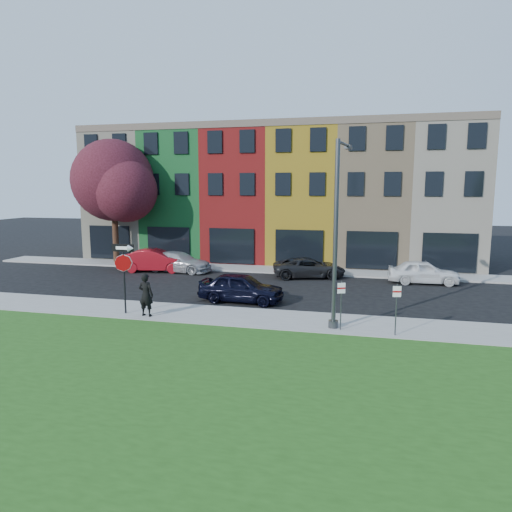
% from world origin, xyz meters
% --- Properties ---
extents(ground, '(120.00, 120.00, 0.00)m').
position_xyz_m(ground, '(0.00, 0.00, 0.00)').
color(ground, black).
rests_on(ground, ground).
extents(sidewalk_near, '(40.00, 3.00, 0.12)m').
position_xyz_m(sidewalk_near, '(2.00, 3.00, 0.06)').
color(sidewalk_near, gray).
rests_on(sidewalk_near, ground).
extents(sidewalk_far, '(40.00, 2.40, 0.12)m').
position_xyz_m(sidewalk_far, '(-3.00, 15.00, 0.06)').
color(sidewalk_far, gray).
rests_on(sidewalk_far, ground).
extents(rowhouse_block, '(30.00, 10.12, 10.00)m').
position_xyz_m(rowhouse_block, '(-2.50, 21.18, 4.99)').
color(rowhouse_block, '#BAB59A').
rests_on(rowhouse_block, ground).
extents(stop_sign, '(1.05, 0.11, 3.16)m').
position_xyz_m(stop_sign, '(-5.95, 2.30, 2.37)').
color(stop_sign, black).
rests_on(stop_sign, sidewalk_near).
extents(man, '(0.78, 0.59, 1.91)m').
position_xyz_m(man, '(-4.81, 2.12, 1.08)').
color(man, black).
rests_on(man, sidewalk_near).
extents(sedan_near, '(2.33, 4.57, 1.47)m').
position_xyz_m(sedan_near, '(-1.51, 5.99, 0.74)').
color(sedan_near, black).
rests_on(sedan_near, ground).
extents(parked_car_red, '(3.23, 5.27, 1.55)m').
position_xyz_m(parked_car_red, '(-9.50, 12.76, 0.78)').
color(parked_car_red, maroon).
rests_on(parked_car_red, ground).
extents(parked_car_silver, '(3.03, 5.17, 1.37)m').
position_xyz_m(parked_car_silver, '(-7.93, 13.08, 0.68)').
color(parked_car_silver, '#A1A2A6').
rests_on(parked_car_silver, ground).
extents(parked_car_dark, '(4.54, 5.74, 1.29)m').
position_xyz_m(parked_car_dark, '(1.09, 13.13, 0.64)').
color(parked_car_dark, black).
rests_on(parked_car_dark, ground).
extents(parked_car_white, '(2.02, 4.29, 1.41)m').
position_xyz_m(parked_car_white, '(8.05, 12.86, 0.71)').
color(parked_car_white, white).
rests_on(parked_car_white, ground).
extents(street_lamp, '(0.68, 2.57, 7.50)m').
position_xyz_m(street_lamp, '(3.41, 2.53, 3.90)').
color(street_lamp, '#404244').
rests_on(street_lamp, sidewalk_near).
extents(parking_sign_a, '(0.30, 0.16, 1.99)m').
position_xyz_m(parking_sign_a, '(3.68, 2.09, 1.38)').
color(parking_sign_a, '#404244').
rests_on(parking_sign_a, sidewalk_near).
extents(parking_sign_b, '(0.32, 0.12, 2.01)m').
position_xyz_m(parking_sign_b, '(5.77, 1.89, 1.39)').
color(parking_sign_b, '#404244').
rests_on(parking_sign_b, sidewalk_near).
extents(tree_purple, '(7.21, 6.31, 9.17)m').
position_xyz_m(tree_purple, '(-13.65, 15.01, 6.13)').
color(tree_purple, black).
rests_on(tree_purple, sidewalk_far).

